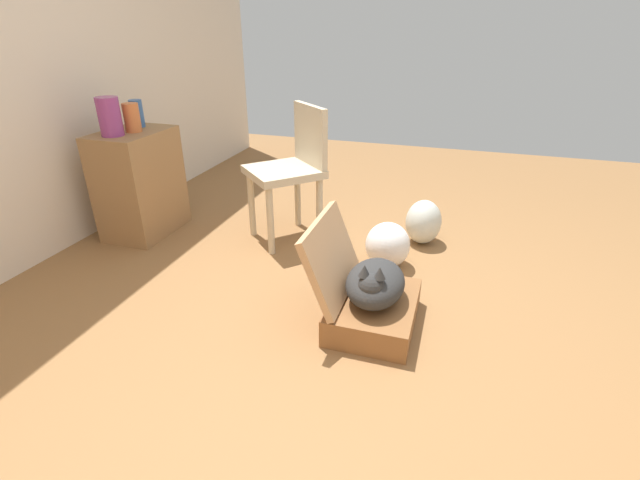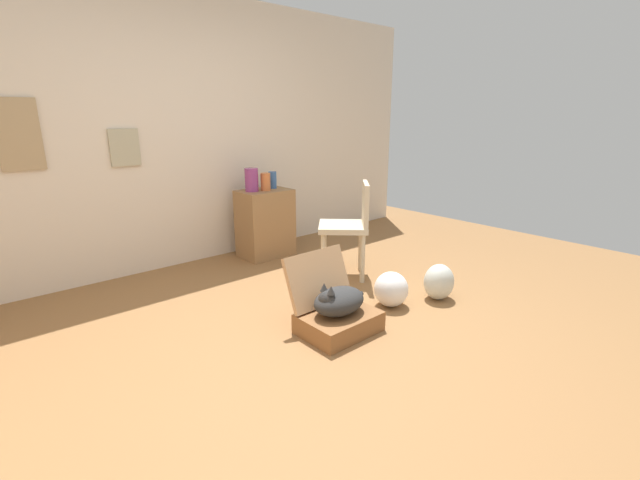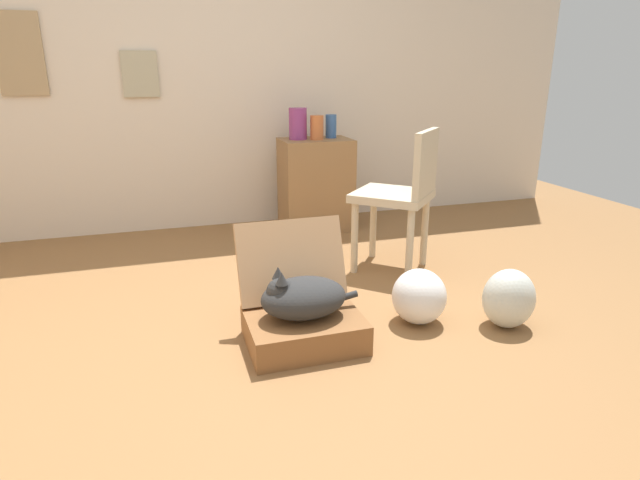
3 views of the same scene
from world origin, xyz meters
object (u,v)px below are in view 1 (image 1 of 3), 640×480
(side_table, at_px, (140,184))
(vase_tall, at_px, (110,117))
(suitcase_base, at_px, (374,311))
(chair, at_px, (292,167))
(vase_short, at_px, (137,113))
(vase_round, at_px, (132,118))
(plastic_bag_clear, at_px, (423,222))
(cat, at_px, (375,283))
(plastic_bag_white, at_px, (388,245))

(side_table, xyz_separation_m, vase_tall, (-0.14, 0.02, 0.48))
(side_table, bearing_deg, suitcase_base, -108.65)
(vase_tall, distance_m, chair, 1.17)
(side_table, height_order, chair, chair)
(vase_short, bearing_deg, vase_round, -153.87)
(plastic_bag_clear, relative_size, vase_short, 1.68)
(vase_tall, relative_size, vase_round, 1.31)
(cat, distance_m, vase_short, 2.04)
(suitcase_base, relative_size, vase_short, 2.95)
(plastic_bag_clear, xyz_separation_m, vase_round, (-0.42, 1.88, 0.66))
(plastic_bag_white, xyz_separation_m, chair, (0.23, 0.70, 0.36))
(vase_round, distance_m, chair, 1.08)
(suitcase_base, xyz_separation_m, side_table, (0.60, 1.78, 0.29))
(cat, bearing_deg, side_table, 71.07)
(plastic_bag_clear, relative_size, chair, 0.34)
(cat, distance_m, plastic_bag_clear, 1.04)
(side_table, bearing_deg, plastic_bag_clear, -77.71)
(suitcase_base, height_order, side_table, side_table)
(vase_tall, height_order, vase_short, vase_tall)
(chair, bearing_deg, cat, -5.45)
(plastic_bag_clear, distance_m, vase_short, 2.07)
(plastic_bag_white, distance_m, chair, 0.82)
(chair, bearing_deg, plastic_bag_clear, 55.05)
(cat, distance_m, chair, 1.15)
(plastic_bag_white, height_order, vase_short, vase_short)
(plastic_bag_clear, distance_m, side_table, 1.96)
(side_table, distance_m, vase_short, 0.47)
(suitcase_base, distance_m, cat, 0.17)
(plastic_bag_white, height_order, vase_round, vase_round)
(vase_tall, height_order, chair, vase_tall)
(chair, bearing_deg, vase_round, -123.10)
(plastic_bag_white, relative_size, plastic_bag_clear, 0.94)
(cat, relative_size, vase_short, 2.67)
(suitcase_base, bearing_deg, plastic_bag_white, 3.92)
(vase_round, bearing_deg, chair, -76.65)
(suitcase_base, bearing_deg, vase_tall, 75.51)
(vase_short, xyz_separation_m, chair, (0.10, -1.07, -0.30))
(plastic_bag_clear, bearing_deg, vase_short, 98.23)
(vase_tall, relative_size, chair, 0.26)
(plastic_bag_white, xyz_separation_m, vase_tall, (-0.15, 1.76, 0.70))
(suitcase_base, distance_m, vase_tall, 2.01)
(chair, bearing_deg, suitcase_base, -5.11)
(plastic_bag_white, xyz_separation_m, side_table, (-0.01, 1.74, 0.22))
(suitcase_base, relative_size, vase_round, 2.92)
(side_table, relative_size, vase_tall, 3.04)
(vase_tall, xyz_separation_m, vase_round, (0.14, -0.05, -0.03))
(plastic_bag_white, bearing_deg, plastic_bag_clear, -23.18)
(plastic_bag_white, bearing_deg, vase_round, 90.46)
(plastic_bag_clear, xyz_separation_m, vase_tall, (-0.55, 1.93, 0.69))
(plastic_bag_white, distance_m, vase_round, 1.83)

